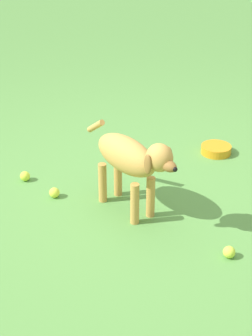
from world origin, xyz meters
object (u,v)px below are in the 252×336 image
(tennis_ball_3, at_px, (229,252))
(water_bowl, at_px, (216,149))
(dog, at_px, (131,159))
(tennis_ball_1, at_px, (25,176))
(tennis_ball_4, at_px, (145,165))
(tennis_ball_2, at_px, (54,193))

(tennis_ball_3, bearing_deg, water_bowl, -176.95)
(tennis_ball_3, bearing_deg, dog, -122.75)
(water_bowl, bearing_deg, tennis_ball_3, 3.05)
(tennis_ball_1, height_order, tennis_ball_4, same)
(tennis_ball_3, height_order, tennis_ball_4, same)
(dog, xyz_separation_m, tennis_ball_4, (-0.54, 0.02, -0.32))
(tennis_ball_2, distance_m, water_bowl, 1.27)
(dog, height_order, tennis_ball_1, dog)
(tennis_ball_3, xyz_separation_m, water_bowl, (-1.24, -0.07, -0.00))
(dog, xyz_separation_m, tennis_ball_1, (-0.27, -0.75, -0.32))
(dog, xyz_separation_m, tennis_ball_3, (0.37, 0.57, -0.32))
(tennis_ball_2, relative_size, tennis_ball_4, 1.00)
(tennis_ball_2, xyz_separation_m, water_bowl, (-0.78, 1.01, -0.00))
(tennis_ball_1, height_order, tennis_ball_3, same)
(dog, distance_m, tennis_ball_4, 0.63)
(dog, distance_m, tennis_ball_1, 0.86)
(tennis_ball_1, relative_size, tennis_ball_2, 1.00)
(dog, bearing_deg, tennis_ball_4, 130.86)
(dog, bearing_deg, tennis_ball_3, 10.36)
(dog, relative_size, tennis_ball_3, 9.23)
(tennis_ball_1, xyz_separation_m, water_bowl, (-0.60, 1.25, -0.00))
(tennis_ball_2, distance_m, tennis_ball_3, 1.17)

